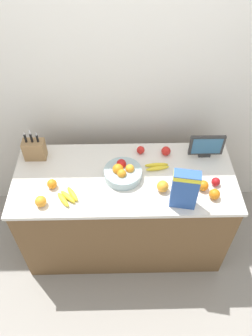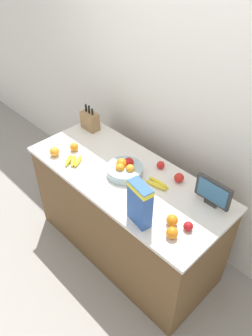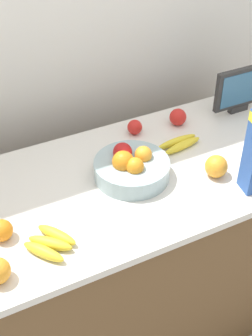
# 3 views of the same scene
# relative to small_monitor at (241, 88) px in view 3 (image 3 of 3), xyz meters

# --- Properties ---
(ground_plane) EXTENTS (14.00, 14.00, 0.00)m
(ground_plane) POSITION_rel_small_monitor_xyz_m (-0.65, -0.20, -1.04)
(ground_plane) COLOR gray
(wall_back) EXTENTS (9.00, 0.06, 2.60)m
(wall_back) POSITION_rel_small_monitor_xyz_m (-0.65, 0.38, 0.26)
(wall_back) COLOR silver
(wall_back) RESTS_ON ground_plane
(counter) EXTENTS (1.71, 0.73, 0.92)m
(counter) POSITION_rel_small_monitor_xyz_m (-0.65, -0.20, -0.58)
(counter) COLOR brown
(counter) RESTS_ON ground_plane
(small_monitor) EXTENTS (0.27, 0.03, 0.22)m
(small_monitor) POSITION_rel_small_monitor_xyz_m (0.00, 0.00, 0.00)
(small_monitor) COLOR #2D2D2D
(small_monitor) RESTS_ON counter
(fruit_bowl) EXTENTS (0.29, 0.29, 0.13)m
(fruit_bowl) POSITION_rel_small_monitor_xyz_m (-0.66, -0.20, -0.07)
(fruit_bowl) COLOR #99B2B7
(fruit_bowl) RESTS_ON counter
(banana_bunch_left) EXTENTS (0.19, 0.09, 0.03)m
(banana_bunch_left) POSITION_rel_small_monitor_xyz_m (-0.39, -0.12, -0.10)
(banana_bunch_left) COLOR yellow
(banana_bunch_left) RESTS_ON counter
(banana_bunch_right) EXTENTS (0.18, 0.20, 0.04)m
(banana_bunch_right) POSITION_rel_small_monitor_xyz_m (-1.06, -0.41, -0.10)
(banana_bunch_right) COLOR yellow
(banana_bunch_right) RESTS_ON counter
(apple_rightmost) EXTENTS (0.08, 0.08, 0.08)m
(apple_rightmost) POSITION_rel_small_monitor_xyz_m (-0.31, 0.03, -0.08)
(apple_rightmost) COLOR red
(apple_rightmost) RESTS_ON counter
(apple_middle) EXTENTS (0.06, 0.06, 0.06)m
(apple_middle) POSITION_rel_small_monitor_xyz_m (-0.51, 0.05, -0.08)
(apple_middle) COLOR red
(apple_middle) RESTS_ON counter
(orange_by_cereal) EXTENTS (0.07, 0.07, 0.07)m
(orange_by_cereal) POSITION_rel_small_monitor_xyz_m (-1.18, -0.30, -0.08)
(orange_by_cereal) COLOR orange
(orange_by_cereal) RESTS_ON counter
(orange_mid_left) EXTENTS (0.09, 0.09, 0.09)m
(orange_mid_left) POSITION_rel_small_monitor_xyz_m (-0.37, -0.34, -0.07)
(orange_mid_left) COLOR orange
(orange_mid_left) RESTS_ON counter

